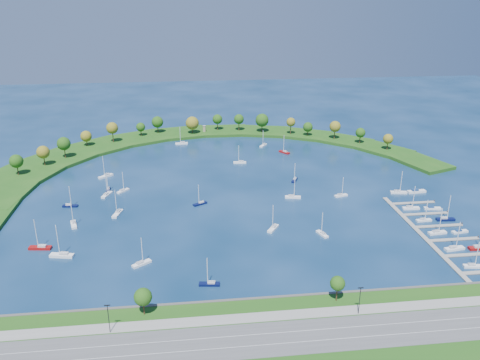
{
  "coord_description": "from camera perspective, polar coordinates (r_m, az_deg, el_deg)",
  "views": [
    {
      "loc": [
        -24.58,
        -244.16,
        100.9
      ],
      "look_at": [
        5.0,
        5.0,
        4.0
      ],
      "focal_mm": 36.7,
      "sensor_mm": 36.0,
      "label": 1
    }
  ],
  "objects": [
    {
      "name": "ground",
      "position": [
        265.33,
        -0.95,
        -1.24
      ],
      "size": [
        700.0,
        700.0,
        0.0
      ],
      "primitive_type": "plane",
      "color": "#072442",
      "rests_on": "ground"
    },
    {
      "name": "moored_boat_13",
      "position": [
        263.04,
        11.66,
        -1.7
      ],
      "size": [
        7.48,
        3.67,
        10.6
      ],
      "rotation": [
        0.0,
        0.0,
        0.24
      ],
      "color": "white",
      "rests_on": "ground"
    },
    {
      "name": "moored_boat_3",
      "position": [
        238.91,
        -18.79,
        -4.84
      ],
      "size": [
        4.42,
        8.65,
        12.24
      ],
      "rotation": [
        0.0,
        0.0,
        4.98
      ],
      "color": "white",
      "rests_on": "ground"
    },
    {
      "name": "docked_boat_4",
      "position": [
        235.85,
        21.95,
        -5.62
      ],
      "size": [
        8.48,
        3.08,
        12.2
      ],
      "rotation": [
        0.0,
        0.0,
        0.09
      ],
      "color": "white",
      "rests_on": "ground"
    },
    {
      "name": "harbor_tower",
      "position": [
        371.04,
        -4.17,
        5.98
      ],
      "size": [
        2.6,
        2.6,
        4.64
      ],
      "color": "gray",
      "rests_on": "breakwater"
    },
    {
      "name": "moored_boat_1",
      "position": [
        223.21,
        3.88,
        -5.55
      ],
      "size": [
        6.54,
        8.21,
        12.22
      ],
      "rotation": [
        0.0,
        0.0,
        4.13
      ],
      "color": "white",
      "rests_on": "ground"
    },
    {
      "name": "docked_boat_10",
      "position": [
        274.71,
        17.94,
        -1.31
      ],
      "size": [
        8.85,
        3.69,
        12.62
      ],
      "rotation": [
        0.0,
        0.0,
        -0.15
      ],
      "color": "white",
      "rests_on": "ground"
    },
    {
      "name": "moored_boat_2",
      "position": [
        259.67,
        -19.15,
        -2.78
      ],
      "size": [
        7.65,
        2.74,
        11.03
      ],
      "rotation": [
        0.0,
        0.0,
        6.2
      ],
      "color": "#090F39",
      "rests_on": "ground"
    },
    {
      "name": "docked_boat_2",
      "position": [
        224.75,
        23.65,
        -7.23
      ],
      "size": [
        8.84,
        3.55,
        12.64
      ],
      "rotation": [
        0.0,
        0.0,
        0.14
      ],
      "color": "white",
      "rests_on": "ground"
    },
    {
      "name": "moored_boat_5",
      "position": [
        270.85,
        -13.45,
        -1.16
      ],
      "size": [
        6.47,
        7.18,
        11.13
      ],
      "rotation": [
        0.0,
        0.0,
        0.88
      ],
      "color": "white",
      "rests_on": "ground"
    },
    {
      "name": "breakwater_trees",
      "position": [
        346.25,
        -5.08,
        5.88
      ],
      "size": [
        237.04,
        91.74,
        14.33
      ],
      "color": "#382314",
      "rests_on": "breakwater"
    },
    {
      "name": "docked_boat_8",
      "position": [
        257.05,
        19.25,
        -3.03
      ],
      "size": [
        8.42,
        2.77,
        12.21
      ],
      "rotation": [
        0.0,
        0.0,
        -0.05
      ],
      "color": "white",
      "rests_on": "ground"
    },
    {
      "name": "moored_boat_11",
      "position": [
        274.21,
        -15.08,
        -1.04
      ],
      "size": [
        2.54,
        7.41,
        10.71
      ],
      "rotation": [
        0.0,
        0.0,
        4.78
      ],
      "color": "#090F39",
      "rests_on": "ground"
    },
    {
      "name": "moored_boat_16",
      "position": [
        220.91,
        9.54,
        -6.13
      ],
      "size": [
        4.24,
        7.49,
        10.62
      ],
      "rotation": [
        0.0,
        0.0,
        1.9
      ],
      "color": "white",
      "rests_on": "ground"
    },
    {
      "name": "breakwater",
      "position": [
        310.21,
        -10.43,
        1.97
      ],
      "size": [
        286.74,
        247.64,
        2.0
      ],
      "color": "#1B4E15",
      "rests_on": "ground"
    },
    {
      "name": "docked_boat_6",
      "position": [
        246.03,
        20.58,
        -4.32
      ],
      "size": [
        7.43,
        2.46,
        10.78
      ],
      "rotation": [
        0.0,
        0.0,
        0.06
      ],
      "color": "white",
      "rests_on": "ground"
    },
    {
      "name": "moored_boat_12",
      "position": [
        294.67,
        -15.33,
        0.5
      ],
      "size": [
        8.3,
        7.74,
        13.05
      ],
      "rotation": [
        0.0,
        0.0,
        3.86
      ],
      "color": "white",
      "rests_on": "ground"
    },
    {
      "name": "moored_boat_19",
      "position": [
        199.56,
        -11.39,
        -9.42
      ],
      "size": [
        7.8,
        6.44,
        11.73
      ],
      "rotation": [
        0.0,
        0.0,
        0.62
      ],
      "color": "white",
      "rests_on": "ground"
    },
    {
      "name": "dock_system",
      "position": [
        236.07,
        21.88,
        -5.74
      ],
      "size": [
        24.28,
        82.0,
        1.6
      ],
      "color": "gray",
      "rests_on": "ground"
    },
    {
      "name": "moored_boat_0",
      "position": [
        222.97,
        -22.19,
        -7.22
      ],
      "size": [
        9.54,
        3.78,
        13.64
      ],
      "rotation": [
        0.0,
        0.0,
        3.01
      ],
      "color": "maroon",
      "rests_on": "ground"
    },
    {
      "name": "moored_boat_9",
      "position": [
        348.68,
        -6.8,
        4.3
      ],
      "size": [
        8.78,
        2.94,
        12.71
      ],
      "rotation": [
        0.0,
        0.0,
        3.2
      ],
      "color": "white",
      "rests_on": "ground"
    },
    {
      "name": "moored_boat_6",
      "position": [
        267.7,
        -15.23,
        -1.6
      ],
      "size": [
        5.25,
        8.73,
        12.42
      ],
      "rotation": [
        0.0,
        0.0,
        1.2
      ],
      "color": "white",
      "rests_on": "ground"
    },
    {
      "name": "moored_boat_14",
      "position": [
        342.44,
        2.73,
        4.11
      ],
      "size": [
        6.25,
        7.63,
        11.44
      ],
      "rotation": [
        0.0,
        0.0,
        4.1
      ],
      "color": "white",
      "rests_on": "ground"
    },
    {
      "name": "docked_boat_7",
      "position": [
        250.56,
        22.76,
        -4.16
      ],
      "size": [
        8.83,
        3.22,
        12.71
      ],
      "rotation": [
        0.0,
        0.0,
        -0.09
      ],
      "color": "#090F39",
      "rests_on": "ground"
    },
    {
      "name": "docked_boat_11",
      "position": [
        278.92,
        19.81,
        -1.24
      ],
      "size": [
        10.12,
        3.47,
        2.03
      ],
      "rotation": [
        0.0,
        0.0,
        0.07
      ],
      "color": "white",
      "rests_on": "ground"
    },
    {
      "name": "docked_boat_3",
      "position": [
        229.44,
        26.04,
        -7.05
      ],
      "size": [
        9.08,
        2.75,
        13.26
      ],
      "rotation": [
        0.0,
        0.0,
        -0.03
      ],
      "color": "maroon",
      "rests_on": "ground"
    },
    {
      "name": "moored_boat_20",
      "position": [
        244.21,
        -14.04,
        -3.72
      ],
      "size": [
        4.81,
        9.32,
        13.19
      ],
      "rotation": [
        0.0,
        0.0,
        4.44
      ],
      "color": "white",
      "rests_on": "ground"
    },
    {
      "name": "moored_boat_8",
      "position": [
        213.73,
        -19.99,
        -8.16
      ],
      "size": [
        10.04,
        4.67,
        14.25
      ],
      "rotation": [
        0.0,
        0.0,
        2.93
      ],
      "color": "white",
      "rests_on": "ground"
    },
    {
      "name": "moored_boat_15",
      "position": [
        307.32,
        -0.01,
        2.13
      ],
      "size": [
        8.15,
        2.9,
        11.74
      ],
      "rotation": [
        0.0,
        0.0,
        3.06
      ],
      "color": "white",
      "rests_on": "ground"
    },
    {
      "name": "south_shoreline",
      "position": [
        159.04,
        3.84,
        -17.85
      ],
      "size": [
        420.0,
        43.1,
        11.6
      ],
      "color": "#1B4E15",
      "rests_on": "ground"
    },
    {
      "name": "moored_boat_10",
      "position": [
        257.02,
        6.15,
        -1.91
      ],
      "size": [
        8.46,
        3.72,
        12.03
      ],
      "rotation": [
        0.0,
        0.0,
        6.1
      ],
      "color": "white",
      "rests_on": "ground"
    },
    {
      "name": "moored_boat_18",
      "position": [
        328.39,
        5.18,
        3.3
      ],
      "size": [
        6.76,
        7.98,
        12.1
      ],
      "rotation": [
        0.0,
        0.0,
        2.21
      ],
      "color": "maroon",
      "rests_on": "ground"
    },
    {
      "name": "moored_boat_7",
      "position": [
        280.24,
        6.37,
        0.07
      ],
      "size": [
        5.1,
        7.53,
        10.84
      ],
      "rotation": [
        0.0,
        0.0,
        4.26
      ],
      "color": "#090F39",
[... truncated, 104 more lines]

